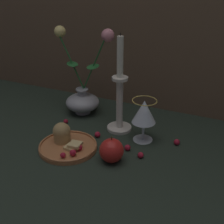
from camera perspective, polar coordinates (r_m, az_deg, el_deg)
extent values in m
plane|color=#232D23|center=(1.03, -1.44, -5.25)|extent=(2.40, 2.40, 0.00)
cylinder|color=#A3A3A8|center=(1.22, -5.33, 0.16)|extent=(0.06, 0.06, 0.01)
ellipsoid|color=#A3A3A8|center=(1.20, -5.40, 1.77)|extent=(0.13, 0.13, 0.07)
cylinder|color=#A3A3A8|center=(1.18, -5.48, 3.44)|extent=(0.03, 0.03, 0.03)
torus|color=#A3A3A8|center=(1.18, -5.51, 4.13)|extent=(0.05, 0.05, 0.01)
cylinder|color=#23662D|center=(1.17, -7.47, 9.22)|extent=(0.09, 0.02, 0.21)
ellipsoid|color=#23662D|center=(1.17, -7.28, 8.71)|extent=(0.08, 0.08, 0.00)
sphere|color=#EFD67A|center=(1.18, -9.50, 14.32)|extent=(0.04, 0.04, 0.04)
cylinder|color=#23662D|center=(1.13, -3.27, 8.78)|extent=(0.11, 0.02, 0.21)
ellipsoid|color=#23662D|center=(1.13, -3.51, 8.30)|extent=(0.05, 0.07, 0.00)
sphere|color=pink|center=(1.08, -0.77, 13.83)|extent=(0.05, 0.05, 0.05)
cylinder|color=#B77042|center=(0.99, -8.04, -6.41)|extent=(0.18, 0.18, 0.01)
torus|color=#B77042|center=(0.99, -8.07, -6.02)|extent=(0.18, 0.18, 0.01)
cylinder|color=tan|center=(1.01, -9.12, -4.37)|extent=(0.05, 0.05, 0.04)
sphere|color=tan|center=(1.00, -9.19, -3.47)|extent=(0.06, 0.06, 0.06)
cube|color=#DBBC7A|center=(0.97, -7.44, -6.43)|extent=(0.04, 0.04, 0.01)
cube|color=#DBBC7A|center=(0.96, -6.77, -5.95)|extent=(0.04, 0.04, 0.01)
sphere|color=#AD192D|center=(0.93, -8.97, -7.81)|extent=(0.02, 0.02, 0.02)
sphere|color=#AD192D|center=(0.94, -7.16, -7.41)|extent=(0.02, 0.02, 0.02)
sphere|color=#AD192D|center=(0.96, -5.98, -6.48)|extent=(0.02, 0.02, 0.02)
cylinder|color=silver|center=(1.04, 5.64, -4.96)|extent=(0.06, 0.06, 0.00)
cylinder|color=silver|center=(1.02, 5.72, -3.37)|extent=(0.01, 0.01, 0.06)
cone|color=silver|center=(0.99, 5.89, 0.09)|extent=(0.08, 0.08, 0.08)
cone|color=#E5CC66|center=(0.99, 5.87, -0.50)|extent=(0.07, 0.07, 0.05)
torus|color=gold|center=(0.97, 5.99, 2.08)|extent=(0.08, 0.08, 0.00)
cylinder|color=silver|center=(1.09, 1.34, -2.91)|extent=(0.09, 0.09, 0.01)
cylinder|color=silver|center=(1.05, 1.39, 1.46)|extent=(0.02, 0.02, 0.17)
cylinder|color=silver|center=(1.02, 1.45, 6.16)|extent=(0.05, 0.05, 0.01)
cylinder|color=silver|center=(0.99, 1.49, 10.00)|extent=(0.02, 0.02, 0.13)
cylinder|color=black|center=(0.98, 1.54, 14.00)|extent=(0.00, 0.00, 0.01)
sphere|color=red|center=(0.91, -0.08, -7.05)|extent=(0.07, 0.07, 0.07)
cylinder|color=#4C3319|center=(0.89, -0.08, -4.77)|extent=(0.00, 0.00, 0.01)
sphere|color=#AD192D|center=(1.02, 11.77, -5.41)|extent=(0.02, 0.02, 0.02)
sphere|color=#AD192D|center=(0.97, 2.85, -6.53)|extent=(0.02, 0.02, 0.02)
sphere|color=#AD192D|center=(0.94, 5.26, -7.86)|extent=(0.02, 0.02, 0.02)
sphere|color=#AD192D|center=(1.04, -2.67, -4.14)|extent=(0.02, 0.02, 0.02)
sphere|color=#AD192D|center=(1.14, -8.46, -1.70)|extent=(0.02, 0.02, 0.02)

